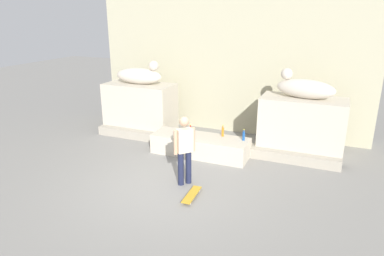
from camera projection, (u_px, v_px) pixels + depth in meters
The scene contains 13 objects.
ground_plane at pixel (166, 188), 8.11m from camera, with size 40.00×40.00×0.00m, color gray.
facade_wall at pixel (231, 34), 11.33m from camera, with size 9.17×0.60×6.43m, color #B9B394.
pedestal_left at pixel (140, 108), 11.71m from camera, with size 2.30×1.14×1.66m, color beige.
pedestal_right at pixel (301, 127), 9.78m from camera, with size 2.30×1.14×1.66m, color beige.
statue_reclining_left at pixel (140, 75), 11.34m from camera, with size 1.63×0.64×0.78m.
statue_reclining_right at pixel (304, 88), 9.45m from camera, with size 1.68×0.85×0.78m.
ledge_block at pixel (200, 146), 9.92m from camera, with size 2.77×0.89×0.56m, color beige.
skater at pixel (185, 148), 8.02m from camera, with size 0.39×0.43×1.67m.
skateboard at pixel (192, 195), 7.67m from camera, with size 0.24×0.81×0.08m.
bottle_blue at pixel (244, 136), 9.50m from camera, with size 0.07×0.07×0.31m.
bottle_red at pixel (190, 130), 10.05m from camera, with size 0.08×0.08×0.26m.
bottle_orange at pixel (223, 132), 9.80m from camera, with size 0.07×0.07×0.33m.
stair_step at pixel (207, 144), 10.44m from camera, with size 7.54×0.50×0.28m, color #A9A08F.
Camera 1 is at (3.37, -6.45, 3.88)m, focal length 32.50 mm.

